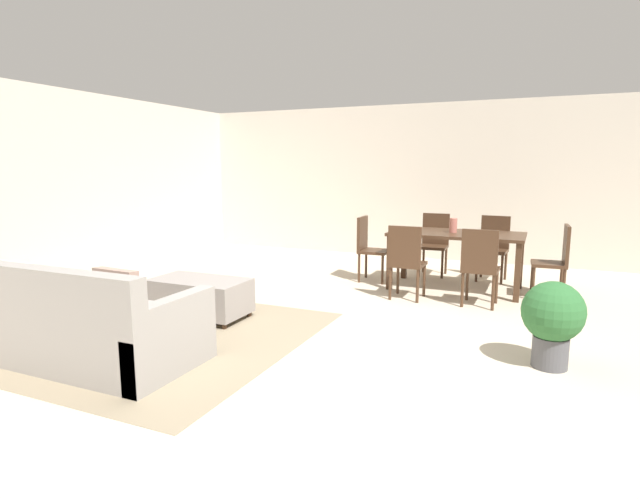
% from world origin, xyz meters
% --- Properties ---
extents(ground_plane, '(10.80, 10.80, 0.00)m').
position_xyz_m(ground_plane, '(0.00, 0.00, 0.00)').
color(ground_plane, beige).
extents(wall_back, '(9.00, 0.12, 2.70)m').
position_xyz_m(wall_back, '(0.00, 5.00, 1.35)').
color(wall_back, beige).
rests_on(wall_back, ground_plane).
extents(wall_left, '(0.12, 11.00, 2.70)m').
position_xyz_m(wall_left, '(-4.50, 0.50, 1.35)').
color(wall_left, beige).
rests_on(wall_left, ground_plane).
extents(area_rug, '(3.00, 2.80, 0.01)m').
position_xyz_m(area_rug, '(-1.69, -0.32, 0.00)').
color(area_rug, gray).
rests_on(area_rug, ground_plane).
extents(couch, '(2.17, 0.95, 0.86)m').
position_xyz_m(couch, '(-1.81, -1.05, 0.29)').
color(couch, gray).
rests_on(couch, ground_plane).
extents(ottoman_table, '(1.04, 0.57, 0.42)m').
position_xyz_m(ottoman_table, '(-1.56, 0.35, 0.24)').
color(ottoman_table, gray).
rests_on(ottoman_table, ground_plane).
extents(dining_table, '(1.70, 0.89, 0.76)m').
position_xyz_m(dining_table, '(0.75, 2.79, 0.67)').
color(dining_table, '#422B1C').
rests_on(dining_table, ground_plane).
extents(dining_chair_near_left, '(0.41, 0.41, 0.92)m').
position_xyz_m(dining_chair_near_left, '(0.29, 1.98, 0.52)').
color(dining_chair_near_left, '#422B1C').
rests_on(dining_chair_near_left, ground_plane).
extents(dining_chair_near_right, '(0.41, 0.41, 0.92)m').
position_xyz_m(dining_chair_near_right, '(1.15, 2.00, 0.52)').
color(dining_chair_near_right, '#422B1C').
rests_on(dining_chair_near_right, ground_plane).
extents(dining_chair_far_left, '(0.41, 0.41, 0.92)m').
position_xyz_m(dining_chair_far_left, '(0.30, 3.63, 0.52)').
color(dining_chair_far_left, '#422B1C').
rests_on(dining_chair_far_left, ground_plane).
extents(dining_chair_far_right, '(0.43, 0.43, 0.92)m').
position_xyz_m(dining_chair_far_right, '(1.15, 3.59, 0.52)').
color(dining_chair_far_right, '#422B1C').
rests_on(dining_chair_far_right, ground_plane).
extents(dining_chair_head_east, '(0.42, 0.42, 0.92)m').
position_xyz_m(dining_chair_head_east, '(1.96, 2.77, 0.52)').
color(dining_chair_head_east, '#422B1C').
rests_on(dining_chair_head_east, ground_plane).
extents(dining_chair_head_west, '(0.41, 0.41, 0.92)m').
position_xyz_m(dining_chair_head_west, '(-0.47, 2.81, 0.52)').
color(dining_chair_head_west, '#422B1C').
rests_on(dining_chair_head_west, ground_plane).
extents(vase_centerpiece, '(0.10, 0.10, 0.19)m').
position_xyz_m(vase_centerpiece, '(0.70, 2.80, 0.85)').
color(vase_centerpiece, '#B26659').
rests_on(vase_centerpiece, dining_table).
extents(potted_plant, '(0.49, 0.49, 0.71)m').
position_xyz_m(potted_plant, '(1.90, 0.37, 0.42)').
color(potted_plant, '#4C4C51').
rests_on(potted_plant, ground_plane).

